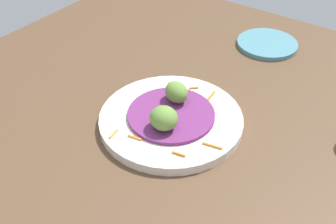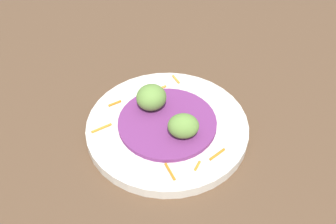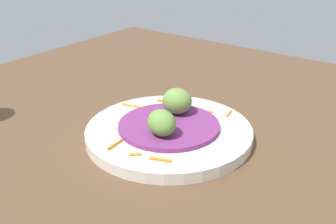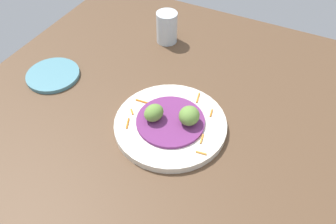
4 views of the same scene
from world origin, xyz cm
name	(u,v)px [view 1 (image 1 of 4)]	position (x,y,z in cm)	size (l,w,h in cm)	color
table_surface	(175,129)	(0.00, 0.00, 1.00)	(110.00, 110.00, 2.00)	brown
main_plate	(170,120)	(-0.23, 0.85, 2.90)	(26.82, 26.82, 1.80)	silver
cabbage_bed	(170,115)	(-0.23, 0.85, 4.18)	(16.26, 16.26, 0.74)	#702D6B
carrot_garnish	(178,118)	(0.11, -0.59, 4.00)	(22.41, 18.77, 0.40)	orange
guac_scoop_left	(164,118)	(-4.11, -0.50, 6.70)	(5.06, 4.78, 4.31)	olive
guac_scoop_center	(176,92)	(3.65, 2.20, 6.54)	(4.92, 4.03, 3.99)	olive
side_plate_small	(267,44)	(37.41, -1.39, 2.54)	(14.55, 14.55, 1.08)	teal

